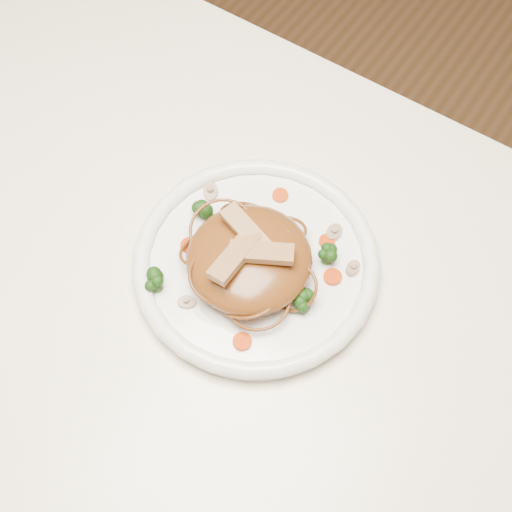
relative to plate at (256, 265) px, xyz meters
The scene contains 20 objects.
ground 0.76m from the plate, 125.91° to the right, with size 4.00×4.00×0.00m, color #54361D.
table 0.13m from the plate, 125.91° to the right, with size 1.20×0.80×0.75m.
plate is the anchor object (origin of this frame).
noodle_mound 0.04m from the plate, 93.98° to the right, with size 0.14×0.14×0.05m, color brown.
chicken_a 0.07m from the plate, 38.54° to the right, with size 0.07×0.02×0.01m, color tan.
chicken_b 0.07m from the plate, behind, with size 0.07×0.02×0.01m, color tan.
chicken_c 0.07m from the plate, 99.77° to the right, with size 0.07×0.02×0.01m, color tan.
broccoli_0 0.09m from the plate, 35.87° to the left, with size 0.03×0.03×0.03m, color #183E0D, non-canonical shape.
broccoli_1 0.09m from the plate, 168.25° to the left, with size 0.02×0.02×0.03m, color #183E0D, non-canonical shape.
broccoli_2 0.12m from the plate, 129.01° to the right, with size 0.03×0.03×0.03m, color #183E0D, non-canonical shape.
broccoli_3 0.08m from the plate, 12.20° to the right, with size 0.02×0.02×0.03m, color #183E0D, non-canonical shape.
carrot_0 0.09m from the plate, 51.60° to the left, with size 0.02×0.02×0.01m, color #D73B07.
carrot_1 0.08m from the plate, 160.53° to the right, with size 0.02×0.02×0.01m, color #D73B07.
carrot_2 0.09m from the plate, 20.83° to the left, with size 0.02×0.02×0.01m, color #D73B07.
carrot_3 0.10m from the plate, 106.20° to the left, with size 0.02×0.02×0.01m, color #D73B07.
carrot_4 0.10m from the plate, 64.31° to the right, with size 0.02×0.02×0.01m, color #D73B07.
mushroom_0 0.10m from the plate, 111.50° to the right, with size 0.02×0.02×0.01m, color gray.
mushroom_1 0.11m from the plate, 29.11° to the left, with size 0.02×0.02×0.01m, color gray.
mushroom_2 0.11m from the plate, 154.28° to the left, with size 0.03×0.03×0.01m, color gray.
mushroom_3 0.10m from the plate, 56.61° to the left, with size 0.02×0.02×0.01m, color gray.
Camera 1 is at (0.25, -0.24, 1.44)m, focal length 46.17 mm.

